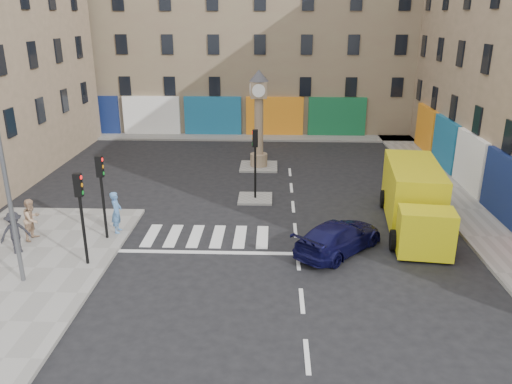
# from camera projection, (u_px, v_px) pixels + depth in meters

# --- Properties ---
(ground) EXTENTS (120.00, 120.00, 0.00)m
(ground) POSITION_uv_depth(u_px,v_px,m) (299.00, 273.00, 19.19)
(ground) COLOR black
(ground) RESTS_ON ground
(sidewalk_right) EXTENTS (2.60, 30.00, 0.15)m
(sidewalk_right) POSITION_uv_depth(u_px,v_px,m) (445.00, 188.00, 28.28)
(sidewalk_right) COLOR gray
(sidewalk_right) RESTS_ON ground
(sidewalk_far) EXTENTS (32.00, 2.40, 0.15)m
(sidewalk_far) POSITION_uv_depth(u_px,v_px,m) (237.00, 137.00, 40.20)
(sidewalk_far) COLOR gray
(sidewalk_far) RESTS_ON ground
(island_near) EXTENTS (1.80, 1.80, 0.12)m
(island_near) POSITION_uv_depth(u_px,v_px,m) (255.00, 199.00, 26.77)
(island_near) COLOR gray
(island_near) RESTS_ON ground
(island_far) EXTENTS (2.40, 2.40, 0.12)m
(island_far) POSITION_uv_depth(u_px,v_px,m) (259.00, 166.00, 32.42)
(island_far) COLOR gray
(island_far) RESTS_ON ground
(building_far) EXTENTS (32.00, 10.00, 17.00)m
(building_far) POSITION_uv_depth(u_px,v_px,m) (241.00, 25.00, 42.83)
(building_far) COLOR #7F7255
(building_far) RESTS_ON ground
(traffic_light_left_near) EXTENTS (0.28, 0.22, 3.70)m
(traffic_light_left_near) POSITION_uv_depth(u_px,v_px,m) (81.00, 205.00, 18.78)
(traffic_light_left_near) COLOR black
(traffic_light_left_near) RESTS_ON sidewalk_left
(traffic_light_left_far) EXTENTS (0.28, 0.22, 3.70)m
(traffic_light_left_far) POSITION_uv_depth(u_px,v_px,m) (101.00, 184.00, 21.04)
(traffic_light_left_far) COLOR black
(traffic_light_left_far) RESTS_ON sidewalk_left
(traffic_light_island) EXTENTS (0.28, 0.22, 3.70)m
(traffic_light_island) POSITION_uv_depth(u_px,v_px,m) (255.00, 153.00, 25.92)
(traffic_light_island) COLOR black
(traffic_light_island) RESTS_ON island_near
(lamp_post) EXTENTS (0.50, 0.25, 8.30)m
(lamp_post) POSITION_uv_depth(u_px,v_px,m) (2.00, 159.00, 16.80)
(lamp_post) COLOR #595B60
(lamp_post) RESTS_ON sidewalk_left
(clock_pillar) EXTENTS (1.20, 1.20, 6.10)m
(clock_pillar) POSITION_uv_depth(u_px,v_px,m) (259.00, 113.00, 31.24)
(clock_pillar) COLOR #9B8065
(clock_pillar) RESTS_ON island_far
(navy_sedan) EXTENTS (4.40, 4.60, 1.31)m
(navy_sedan) POSITION_uv_depth(u_px,v_px,m) (339.00, 237.00, 20.72)
(navy_sedan) COLOR black
(navy_sedan) RESTS_ON ground
(yellow_van) EXTENTS (3.25, 7.75, 2.74)m
(yellow_van) POSITION_uv_depth(u_px,v_px,m) (414.00, 198.00, 23.11)
(yellow_van) COLOR yellow
(yellow_van) RESTS_ON ground
(pedestrian_blue) EXTENTS (0.50, 0.72, 1.89)m
(pedestrian_blue) POSITION_uv_depth(u_px,v_px,m) (116.00, 212.00, 22.15)
(pedestrian_blue) COLOR #4F7DB5
(pedestrian_blue) RESTS_ON sidewalk_left
(pedestrian_tan) EXTENTS (0.85, 1.01, 1.83)m
(pedestrian_tan) POSITION_uv_depth(u_px,v_px,m) (32.00, 219.00, 21.45)
(pedestrian_tan) COLOR tan
(pedestrian_tan) RESTS_ON sidewalk_left
(pedestrian_dark) EXTENTS (1.32, 1.21, 1.78)m
(pedestrian_dark) POSITION_uv_depth(u_px,v_px,m) (15.00, 233.00, 20.21)
(pedestrian_dark) COLOR black
(pedestrian_dark) RESTS_ON sidewalk_left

